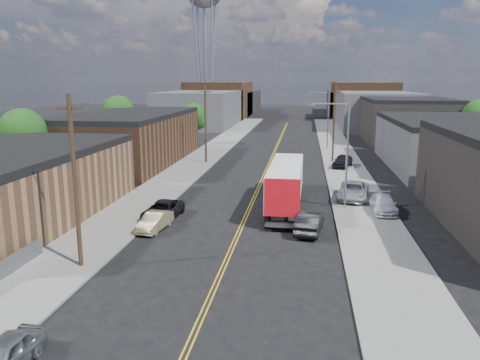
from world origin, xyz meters
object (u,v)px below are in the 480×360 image
(water_tower, at_px, (204,0))
(car_right_lot_b, at_px, (383,204))
(car_ahead_truck, at_px, (281,163))
(car_left_b, at_px, (155,221))
(car_left_a, at_px, (3,356))
(car_right_oncoming, at_px, (309,222))
(car_left_c, at_px, (163,210))
(car_right_lot_a, at_px, (353,191))
(car_right_lot_c, at_px, (343,161))
(semi_truck, at_px, (286,180))

(water_tower, height_order, car_right_lot_b, water_tower)
(car_right_lot_b, bearing_deg, car_ahead_truck, 117.38)
(car_right_lot_b, bearing_deg, car_left_b, -157.51)
(car_left_a, xyz_separation_m, car_right_oncoming, (11.40, 18.11, 0.11))
(car_left_c, xyz_separation_m, car_right_lot_b, (17.40, 3.91, 0.12))
(car_left_a, bearing_deg, car_right_lot_a, 63.05)
(car_left_a, bearing_deg, car_right_lot_b, 55.80)
(car_left_c, relative_size, car_right_lot_b, 1.09)
(car_right_lot_c, bearing_deg, car_right_lot_a, -73.67)
(water_tower, bearing_deg, car_left_a, -81.91)
(car_left_b, bearing_deg, car_ahead_truck, 80.04)
(semi_truck, bearing_deg, car_left_c, -149.61)
(car_right_lot_b, bearing_deg, car_right_lot_c, 96.41)
(car_right_oncoming, relative_size, car_right_lot_b, 1.01)
(car_right_lot_a, bearing_deg, car_right_oncoming, -102.63)
(car_right_lot_b, xyz_separation_m, car_right_lot_c, (-1.81, 19.89, 0.11))
(semi_truck, height_order, car_right_lot_c, semi_truck)
(car_right_lot_b, bearing_deg, car_right_oncoming, -135.41)
(car_left_a, xyz_separation_m, car_left_c, (0.00, 19.87, 0.04))
(car_right_lot_c, relative_size, car_ahead_truck, 0.98)
(semi_truck, relative_size, car_ahead_truck, 3.20)
(car_left_b, xyz_separation_m, car_right_oncoming, (11.15, 1.01, 0.11))
(car_right_lot_b, xyz_separation_m, car_ahead_truck, (-9.28, 18.88, -0.17))
(car_left_b, xyz_separation_m, car_right_lot_c, (15.34, 26.56, 0.28))
(car_right_lot_a, height_order, car_right_lot_c, car_right_lot_c)
(water_tower, relative_size, semi_truck, 2.47)
(car_right_oncoming, distance_m, car_right_lot_c, 25.90)
(car_right_lot_c, bearing_deg, car_left_a, -92.50)
(car_left_a, relative_size, car_right_lot_b, 0.84)
(water_tower, distance_m, car_left_c, 96.05)
(semi_truck, xyz_separation_m, car_left_a, (-9.43, -25.23, -1.57))
(car_right_lot_a, distance_m, car_right_lot_b, 4.49)
(car_left_b, distance_m, car_right_lot_c, 30.68)
(car_left_a, height_order, car_left_c, car_left_c)
(car_left_b, bearing_deg, car_right_lot_b, 28.43)
(semi_truck, distance_m, car_right_lot_a, 6.59)
(semi_truck, bearing_deg, car_right_lot_c, 72.31)
(water_tower, bearing_deg, car_right_lot_b, -69.01)
(car_left_c, bearing_deg, car_right_lot_a, 30.08)
(car_right_lot_c, bearing_deg, semi_truck, -91.32)
(semi_truck, height_order, car_left_b, semi_truck)
(semi_truck, bearing_deg, car_right_lot_a, 24.05)
(semi_truck, relative_size, car_left_c, 2.98)
(car_left_c, distance_m, car_right_oncoming, 11.53)
(semi_truck, distance_m, car_left_c, 10.96)
(water_tower, relative_size, car_ahead_truck, 7.90)
(car_right_lot_a, xyz_separation_m, car_ahead_truck, (-7.24, 14.88, -0.27))
(water_tower, distance_m, car_ahead_truck, 77.25)
(car_left_c, relative_size, car_right_oncoming, 1.08)
(car_right_lot_a, height_order, car_right_lot_b, car_right_lot_a)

